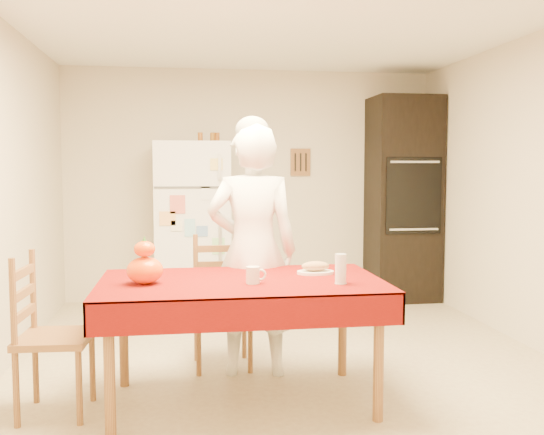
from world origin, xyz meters
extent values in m
plane|color=tan|center=(0.00, 0.00, 0.00)|extent=(4.50, 4.50, 0.00)
cube|color=beige|center=(0.00, 2.25, 1.25)|extent=(4.00, 0.02, 2.50)
cube|color=beige|center=(0.00, -2.25, 1.25)|extent=(4.00, 0.02, 2.50)
cube|color=beige|center=(2.00, 0.00, 1.25)|extent=(0.02, 4.50, 2.50)
cube|color=white|center=(0.00, 0.00, 2.50)|extent=(4.00, 4.50, 0.02)
cube|color=brown|center=(0.55, 2.23, 1.50)|extent=(0.22, 0.02, 0.30)
cube|color=white|center=(-0.65, 1.88, 0.85)|extent=(0.75, 0.70, 1.70)
cube|color=silver|center=(-0.39, 1.51, 1.45)|extent=(0.03, 0.03, 0.25)
cube|color=silver|center=(-0.39, 1.51, 0.70)|extent=(0.03, 0.03, 0.60)
cube|color=black|center=(1.63, 1.93, 1.10)|extent=(0.70, 0.60, 2.20)
cube|color=black|center=(1.63, 1.62, 1.15)|extent=(0.59, 0.02, 0.80)
cylinder|color=brown|center=(-1.14, -1.16, 0.35)|extent=(0.06, 0.06, 0.71)
cylinder|color=brown|center=(-1.14, -0.38, 0.35)|extent=(0.06, 0.06, 0.71)
cylinder|color=brown|center=(0.34, -1.16, 0.35)|extent=(0.06, 0.06, 0.71)
cylinder|color=brown|center=(0.34, -0.38, 0.35)|extent=(0.06, 0.06, 0.71)
cube|color=brown|center=(-0.40, -0.77, 0.73)|extent=(1.60, 0.90, 0.04)
cube|color=#540604|center=(-0.40, -0.77, 0.76)|extent=(1.70, 1.00, 0.01)
cylinder|color=brown|center=(-0.65, -0.25, 0.21)|extent=(0.04, 0.04, 0.43)
cylinder|color=brown|center=(-0.66, 0.09, 0.21)|extent=(0.04, 0.04, 0.43)
cylinder|color=brown|center=(-0.29, -0.24, 0.21)|extent=(0.04, 0.04, 0.43)
cylinder|color=brown|center=(-0.30, 0.10, 0.21)|extent=(0.04, 0.04, 0.43)
cube|color=brown|center=(-0.47, -0.08, 0.45)|extent=(0.43, 0.41, 0.04)
cube|color=brown|center=(-0.48, 0.09, 0.70)|extent=(0.36, 0.04, 0.50)
cylinder|color=brown|center=(-1.33, -0.97, 0.21)|extent=(0.04, 0.04, 0.43)
cylinder|color=brown|center=(-1.67, -0.95, 0.21)|extent=(0.04, 0.04, 0.43)
cylinder|color=brown|center=(-1.31, -0.61, 0.21)|extent=(0.04, 0.04, 0.43)
cylinder|color=brown|center=(-1.65, -0.59, 0.21)|extent=(0.04, 0.04, 0.43)
cube|color=brown|center=(-1.49, -0.78, 0.45)|extent=(0.42, 0.44, 0.04)
cube|color=brown|center=(-1.66, -0.77, 0.70)|extent=(0.05, 0.36, 0.50)
imported|color=white|center=(-0.27, -0.25, 0.87)|extent=(0.67, 0.48, 1.73)
cylinder|color=silver|center=(-0.34, -0.90, 0.81)|extent=(0.08, 0.08, 0.10)
ellipsoid|color=#CF5904|center=(-0.97, -0.81, 0.84)|extent=(0.21, 0.21, 0.16)
ellipsoid|color=#C64F04|center=(-0.97, -0.81, 0.97)|extent=(0.12, 0.12, 0.09)
cylinder|color=silver|center=(0.16, -0.98, 0.85)|extent=(0.07, 0.07, 0.18)
cylinder|color=white|center=(0.09, -0.63, 0.77)|extent=(0.24, 0.24, 0.02)
ellipsoid|color=#9F7F4E|center=(0.09, -0.63, 0.81)|extent=(0.18, 0.10, 0.06)
cylinder|color=#98541B|center=(-0.56, 1.93, 1.75)|extent=(0.05, 0.05, 0.10)
cylinder|color=brown|center=(-0.43, 1.93, 1.75)|extent=(0.05, 0.05, 0.10)
cylinder|color=brown|center=(-0.39, 1.93, 1.75)|extent=(0.05, 0.05, 0.10)
camera|label=1|loc=(-0.74, -4.38, 1.44)|focal=40.00mm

